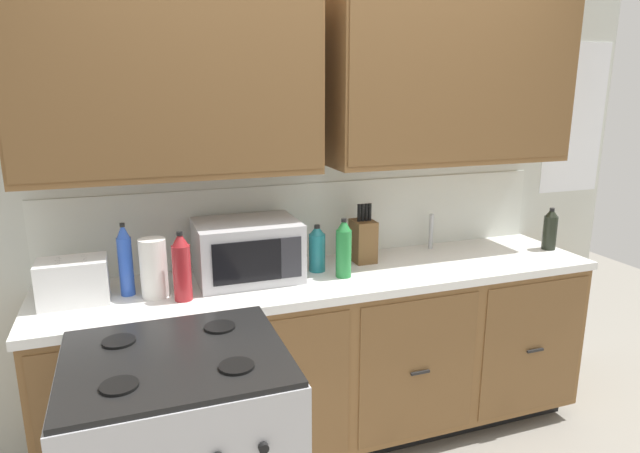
{
  "coord_description": "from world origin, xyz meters",
  "views": [
    {
      "loc": [
        -0.92,
        -2.11,
        1.83
      ],
      "look_at": [
        -0.07,
        0.27,
        1.18
      ],
      "focal_mm": 31.0,
      "sensor_mm": 36.0,
      "label": 1
    }
  ],
  "objects_px": {
    "microwave": "(247,250)",
    "bottle_blue": "(125,260)",
    "paper_towel_roll": "(154,268)",
    "bottle_dark": "(550,229)",
    "bottle_teal": "(317,249)",
    "knife_block": "(363,240)",
    "bottle_red": "(182,267)",
    "bottle_green": "(344,249)",
    "toaster": "(73,281)"
  },
  "relations": [
    {
      "from": "microwave",
      "to": "bottle_blue",
      "type": "height_order",
      "value": "bottle_blue"
    },
    {
      "from": "paper_towel_roll",
      "to": "bottle_dark",
      "type": "distance_m",
      "value": 2.14
    },
    {
      "from": "microwave",
      "to": "bottle_dark",
      "type": "relative_size",
      "value": 2.03
    },
    {
      "from": "bottle_teal",
      "to": "knife_block",
      "type": "bearing_deg",
      "value": 13.62
    },
    {
      "from": "bottle_red",
      "to": "bottle_teal",
      "type": "xyz_separation_m",
      "value": [
        0.67,
        0.17,
        -0.03
      ]
    },
    {
      "from": "microwave",
      "to": "bottle_dark",
      "type": "height_order",
      "value": "microwave"
    },
    {
      "from": "paper_towel_roll",
      "to": "bottle_blue",
      "type": "distance_m",
      "value": 0.13
    },
    {
      "from": "microwave",
      "to": "bottle_green",
      "type": "xyz_separation_m",
      "value": [
        0.44,
        -0.13,
        0.0
      ]
    },
    {
      "from": "bottle_green",
      "to": "bottle_red",
      "type": "bearing_deg",
      "value": -176.63
    },
    {
      "from": "bottle_teal",
      "to": "microwave",
      "type": "bearing_deg",
      "value": 178.43
    },
    {
      "from": "knife_block",
      "to": "bottle_red",
      "type": "height_order",
      "value": "knife_block"
    },
    {
      "from": "knife_block",
      "to": "microwave",
      "type": "bearing_deg",
      "value": -174.72
    },
    {
      "from": "bottle_red",
      "to": "bottle_dark",
      "type": "bearing_deg",
      "value": 2.43
    },
    {
      "from": "toaster",
      "to": "bottle_green",
      "type": "height_order",
      "value": "bottle_green"
    },
    {
      "from": "knife_block",
      "to": "bottle_blue",
      "type": "distance_m",
      "value": 1.18
    },
    {
      "from": "bottle_teal",
      "to": "bottle_dark",
      "type": "bearing_deg",
      "value": -3.46
    },
    {
      "from": "bottle_red",
      "to": "microwave",
      "type": "bearing_deg",
      "value": 28.93
    },
    {
      "from": "bottle_dark",
      "to": "bottle_green",
      "type": "distance_m",
      "value": 1.27
    },
    {
      "from": "knife_block",
      "to": "bottle_teal",
      "type": "distance_m",
      "value": 0.29
    },
    {
      "from": "paper_towel_roll",
      "to": "bottle_red",
      "type": "distance_m",
      "value": 0.14
    },
    {
      "from": "toaster",
      "to": "bottle_red",
      "type": "bearing_deg",
      "value": -15.73
    },
    {
      "from": "bottle_blue",
      "to": "bottle_teal",
      "type": "bearing_deg",
      "value": 1.64
    },
    {
      "from": "toaster",
      "to": "bottle_green",
      "type": "distance_m",
      "value": 1.2
    },
    {
      "from": "bottle_red",
      "to": "bottle_blue",
      "type": "distance_m",
      "value": 0.27
    },
    {
      "from": "bottle_green",
      "to": "bottle_red",
      "type": "xyz_separation_m",
      "value": [
        -0.76,
        -0.04,
        0.01
      ]
    },
    {
      "from": "microwave",
      "to": "bottle_dark",
      "type": "xyz_separation_m",
      "value": [
        1.71,
        -0.09,
        -0.02
      ]
    },
    {
      "from": "toaster",
      "to": "bottle_dark",
      "type": "relative_size",
      "value": 1.18
    },
    {
      "from": "knife_block",
      "to": "bottle_teal",
      "type": "relative_size",
      "value": 1.32
    },
    {
      "from": "knife_block",
      "to": "paper_towel_roll",
      "type": "height_order",
      "value": "knife_block"
    },
    {
      "from": "toaster",
      "to": "bottle_teal",
      "type": "bearing_deg",
      "value": 2.32
    },
    {
      "from": "toaster",
      "to": "bottle_dark",
      "type": "height_order",
      "value": "bottle_dark"
    },
    {
      "from": "microwave",
      "to": "bottle_red",
      "type": "relative_size",
      "value": 1.58
    },
    {
      "from": "toaster",
      "to": "bottle_blue",
      "type": "bearing_deg",
      "value": 5.13
    },
    {
      "from": "bottle_green",
      "to": "bottle_red",
      "type": "relative_size",
      "value": 0.95
    },
    {
      "from": "toaster",
      "to": "paper_towel_roll",
      "type": "relative_size",
      "value": 1.08
    },
    {
      "from": "paper_towel_roll",
      "to": "bottle_green",
      "type": "bearing_deg",
      "value": -2.51
    },
    {
      "from": "microwave",
      "to": "toaster",
      "type": "bearing_deg",
      "value": -175.91
    },
    {
      "from": "bottle_dark",
      "to": "bottle_blue",
      "type": "xyz_separation_m",
      "value": [
        -2.25,
        0.06,
        0.04
      ]
    },
    {
      "from": "bottle_blue",
      "to": "knife_block",
      "type": "bearing_deg",
      "value": 4.54
    },
    {
      "from": "microwave",
      "to": "bottle_teal",
      "type": "height_order",
      "value": "microwave"
    },
    {
      "from": "bottle_dark",
      "to": "bottle_blue",
      "type": "relative_size",
      "value": 0.73
    },
    {
      "from": "toaster",
      "to": "knife_block",
      "type": "height_order",
      "value": "knife_block"
    },
    {
      "from": "knife_block",
      "to": "bottle_green",
      "type": "distance_m",
      "value": 0.27
    },
    {
      "from": "bottle_blue",
      "to": "microwave",
      "type": "bearing_deg",
      "value": 3.68
    },
    {
      "from": "bottle_dark",
      "to": "bottle_teal",
      "type": "height_order",
      "value": "bottle_dark"
    },
    {
      "from": "microwave",
      "to": "bottle_green",
      "type": "relative_size",
      "value": 1.66
    },
    {
      "from": "paper_towel_roll",
      "to": "bottle_blue",
      "type": "bearing_deg",
      "value": 152.25
    },
    {
      "from": "bottle_dark",
      "to": "bottle_green",
      "type": "relative_size",
      "value": 0.82
    },
    {
      "from": "bottle_dark",
      "to": "bottle_red",
      "type": "xyz_separation_m",
      "value": [
        -2.03,
        -0.09,
        0.03
      ]
    },
    {
      "from": "paper_towel_roll",
      "to": "bottle_blue",
      "type": "xyz_separation_m",
      "value": [
        -0.11,
        0.06,
        0.03
      ]
    }
  ]
}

